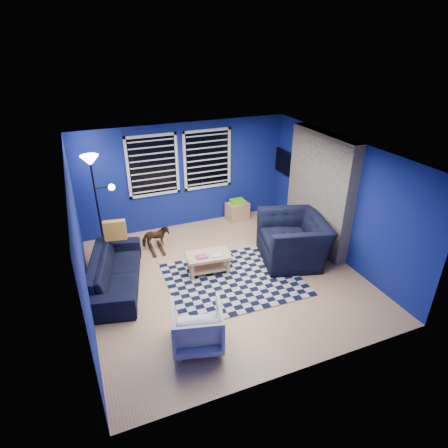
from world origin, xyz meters
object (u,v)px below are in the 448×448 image
sofa (115,271)px  rocking_horse (156,238)px  tv (287,164)px  armchair_bent (197,326)px  cabinet (237,210)px  coffee_table (208,259)px  floor_lamp (93,174)px  armchair_big (293,239)px

sofa → rocking_horse: bearing=-32.2°
tv → armchair_bent: bearing=-135.2°
armchair_bent → cabinet: bearing=-107.3°
armchair_bent → sofa: bearing=-50.3°
sofa → tv: bearing=-58.7°
tv → sofa: size_ratio=0.47×
coffee_table → floor_lamp: 2.88m
armchair_bent → floor_lamp: (-0.98, 3.50, 1.38)m
rocking_horse → cabinet: bearing=-71.2°
tv → coffee_table: bearing=-147.5°
armchair_big → cabinet: bearing=-157.7°
armchair_big → cabinet: 2.19m
cabinet → armchair_big: bearing=-89.6°
armchair_bent → floor_lamp: bearing=-59.8°
tv → coffee_table: tv is taller
armchair_bent → rocking_horse: (0.05, 2.98, -0.04)m
sofa → rocking_horse: 1.40m
armchair_big → armchair_bent: armchair_big is taller
floor_lamp → cabinet: bearing=4.0°
armchair_bent → coffee_table: armchair_bent is taller
sofa → armchair_big: (3.55, -0.42, 0.15)m
cabinet → floor_lamp: (-3.30, -0.23, 1.49)m
armchair_bent → coffee_table: (0.81, 1.76, -0.06)m
tv → armchair_bent: (-3.51, -3.48, -1.05)m
tv → sofa: 4.81m
coffee_table → armchair_big: bearing=-6.1°
armchair_big → floor_lamp: (-3.60, 1.93, 1.27)m
armchair_big → rocking_horse: 2.93m
sofa → coffee_table: bearing=-84.7°
armchair_big → cabinet: size_ratio=2.47×
rocking_horse → coffee_table: (0.76, -1.22, -0.02)m
armchair_big → coffee_table: size_ratio=1.60×
armchair_big → armchair_bent: size_ratio=1.85×
armchair_bent → rocking_horse: 2.98m
sofa → floor_lamp: floor_lamp is taller
floor_lamp → sofa: bearing=-88.3°
coffee_table → tv: bearing=32.5°
floor_lamp → armchair_big: bearing=-28.2°
rocking_horse → armchair_bent: bearing=179.6°
tv → rocking_horse: (-3.46, -0.50, -1.09)m
sofa → cabinet: size_ratio=3.72×
armchair_bent → floor_lamp: size_ratio=0.36×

